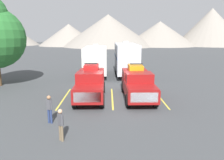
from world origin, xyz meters
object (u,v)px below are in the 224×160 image
Objects in this scene: pickup_truck_a at (91,83)px; pickup_truck_b at (137,83)px; camper_trailer_a at (96,59)px; person_b at (49,107)px; person_a at (61,123)px; camper_trailer_b at (126,58)px.

pickup_truck_b is at bearing 2.64° from pickup_truck_a.
person_b is (-1.75, -13.96, -1.01)m from camper_trailer_a.
person_a is at bearing -123.00° from pickup_truck_b.
person_a is 2.28m from person_b.
pickup_truck_a is 3.44× the size of person_b.
pickup_truck_a is 0.94× the size of pickup_truck_b.
camper_trailer_a is 14.10m from person_b.
pickup_truck_a reaches higher than person_a.
pickup_truck_b reaches higher than person_a.
camper_trailer_b is 16.58m from person_a.
pickup_truck_b is 3.78× the size of person_a.
pickup_truck_b is (3.58, 0.16, -0.03)m from pickup_truck_a.
person_b is (-5.46, -4.78, -0.26)m from pickup_truck_b.
pickup_truck_b is 9.22m from camper_trailer_b.
camper_trailer_b is 5.48× the size of person_a.
camper_trailer_b reaches higher than camper_trailer_a.
camper_trailer_b is (3.57, -0.00, 0.18)m from camper_trailer_a.
camper_trailer_b reaches higher than pickup_truck_b.
pickup_truck_a is at bearing 82.82° from person_a.
camper_trailer_a is 5.21× the size of person_a.
person_a is 0.97× the size of person_b.
pickup_truck_b is 0.73× the size of camper_trailer_a.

